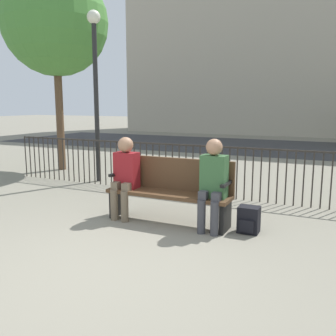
{
  "coord_description": "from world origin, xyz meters",
  "views": [
    {
      "loc": [
        2.21,
        -3.01,
        1.7
      ],
      "look_at": [
        0.0,
        1.68,
        0.8
      ],
      "focal_mm": 40.0,
      "sensor_mm": 36.0,
      "label": 1
    }
  ],
  "objects_px": {
    "tree_0": "(55,23)",
    "lamp_post": "(95,70)",
    "seated_person_0": "(125,173)",
    "backpack": "(249,220)",
    "park_bench": "(170,188)",
    "seated_person_1": "(213,180)"
  },
  "relations": [
    {
      "from": "seated_person_0",
      "to": "park_bench",
      "type": "bearing_deg",
      "value": 10.73
    },
    {
      "from": "backpack",
      "to": "lamp_post",
      "type": "height_order",
      "value": "lamp_post"
    },
    {
      "from": "park_bench",
      "to": "seated_person_1",
      "type": "height_order",
      "value": "seated_person_1"
    },
    {
      "from": "backpack",
      "to": "tree_0",
      "type": "xyz_separation_m",
      "value": [
        -5.53,
        2.74,
        3.46
      ]
    },
    {
      "from": "lamp_post",
      "to": "backpack",
      "type": "bearing_deg",
      "value": -26.96
    },
    {
      "from": "tree_0",
      "to": "lamp_post",
      "type": "bearing_deg",
      "value": -25.11
    },
    {
      "from": "seated_person_0",
      "to": "seated_person_1",
      "type": "bearing_deg",
      "value": 0.06
    },
    {
      "from": "park_bench",
      "to": "tree_0",
      "type": "height_order",
      "value": "tree_0"
    },
    {
      "from": "tree_0",
      "to": "lamp_post",
      "type": "height_order",
      "value": "tree_0"
    },
    {
      "from": "backpack",
      "to": "lamp_post",
      "type": "distance_m",
      "value": 4.8
    },
    {
      "from": "seated_person_1",
      "to": "tree_0",
      "type": "xyz_separation_m",
      "value": [
        -5.06,
        2.87,
        2.94
      ]
    },
    {
      "from": "seated_person_1",
      "to": "backpack",
      "type": "distance_m",
      "value": 0.71
    },
    {
      "from": "tree_0",
      "to": "park_bench",
      "type": "bearing_deg",
      "value": -32.01
    },
    {
      "from": "tree_0",
      "to": "seated_person_1",
      "type": "bearing_deg",
      "value": -29.52
    },
    {
      "from": "tree_0",
      "to": "lamp_post",
      "type": "xyz_separation_m",
      "value": [
        1.74,
        -0.81,
        -1.25
      ]
    },
    {
      "from": "seated_person_0",
      "to": "lamp_post",
      "type": "height_order",
      "value": "lamp_post"
    },
    {
      "from": "park_bench",
      "to": "tree_0",
      "type": "bearing_deg",
      "value": 147.99
    },
    {
      "from": "seated_person_1",
      "to": "backpack",
      "type": "xyz_separation_m",
      "value": [
        0.47,
        0.12,
        -0.52
      ]
    },
    {
      "from": "tree_0",
      "to": "lamp_post",
      "type": "distance_m",
      "value": 2.29
    },
    {
      "from": "seated_person_0",
      "to": "backpack",
      "type": "bearing_deg",
      "value": 3.92
    },
    {
      "from": "seated_person_0",
      "to": "tree_0",
      "type": "relative_size",
      "value": 0.25
    },
    {
      "from": "seated_person_0",
      "to": "backpack",
      "type": "distance_m",
      "value": 1.9
    }
  ]
}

